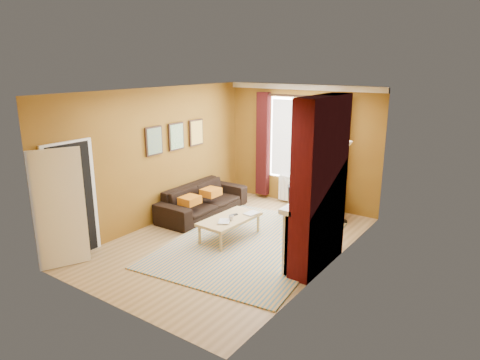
# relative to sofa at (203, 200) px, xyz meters

# --- Properties ---
(ground) EXTENTS (5.50, 5.50, 0.00)m
(ground) POSITION_rel_sofa_xyz_m (1.42, -0.85, -0.33)
(ground) COLOR olive
(ground) RESTS_ON ground
(room_walls) EXTENTS (3.82, 5.54, 2.83)m
(room_walls) POSITION_rel_sofa_xyz_m (2.06, -0.57, 1.05)
(room_walls) COLOR brown
(room_walls) RESTS_ON ground
(striped_rug) EXTENTS (3.10, 4.01, 0.02)m
(striped_rug) POSITION_rel_sofa_xyz_m (1.75, -0.76, -0.32)
(striped_rug) COLOR teal
(striped_rug) RESTS_ON ground
(sofa) EXTENTS (0.92, 2.28, 0.66)m
(sofa) POSITION_rel_sofa_xyz_m (0.00, 0.00, 0.00)
(sofa) COLOR black
(sofa) RESTS_ON ground
(armchair) EXTENTS (1.34, 1.31, 0.66)m
(armchair) POSITION_rel_sofa_xyz_m (2.15, 1.10, -0.00)
(armchair) COLOR black
(armchair) RESTS_ON ground
(coffee_table) EXTENTS (0.70, 1.31, 0.43)m
(coffee_table) POSITION_rel_sofa_xyz_m (1.30, -0.77, 0.05)
(coffee_table) COLOR tan
(coffee_table) RESTS_ON ground
(wicker_stool) EXTENTS (0.39, 0.39, 0.42)m
(wicker_stool) POSITION_rel_sofa_xyz_m (1.48, 1.55, -0.12)
(wicker_stool) COLOR olive
(wicker_stool) RESTS_ON ground
(floor_lamp) EXTENTS (0.31, 0.31, 1.74)m
(floor_lamp) POSITION_rel_sofa_xyz_m (2.72, 1.30, 1.04)
(floor_lamp) COLOR black
(floor_lamp) RESTS_ON ground
(book_a) EXTENTS (0.32, 0.34, 0.03)m
(book_a) POSITION_rel_sofa_xyz_m (1.27, -1.07, 0.11)
(book_a) COLOR #999999
(book_a) RESTS_ON coffee_table
(book_b) EXTENTS (0.25, 0.31, 0.02)m
(book_b) POSITION_rel_sofa_xyz_m (1.42, -0.34, 0.11)
(book_b) COLOR #999999
(book_b) RESTS_ON coffee_table
(mug) EXTENTS (0.13, 0.13, 0.09)m
(mug) POSITION_rel_sofa_xyz_m (1.40, -0.86, 0.14)
(mug) COLOR #999999
(mug) RESTS_ON coffee_table
(tv_remote) EXTENTS (0.11, 0.18, 0.02)m
(tv_remote) POSITION_rel_sofa_xyz_m (1.29, -0.63, 0.11)
(tv_remote) COLOR #28282A
(tv_remote) RESTS_ON coffee_table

